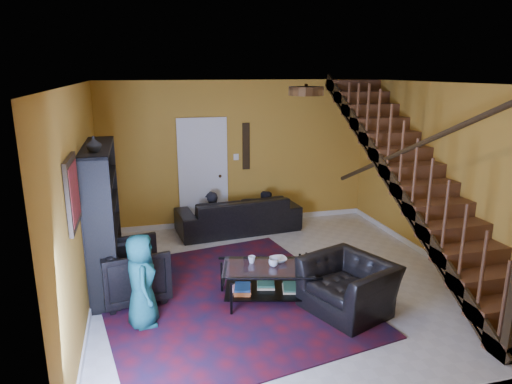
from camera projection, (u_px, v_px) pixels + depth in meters
floor at (281, 282)px, 6.62m from camera, size 5.50×5.50×0.00m
room at (179, 253)px, 7.52m from camera, size 5.50×5.50×5.50m
staircase at (418, 179)px, 6.78m from camera, size 0.95×5.02×3.18m
bookshelf at (104, 219)px, 6.33m from camera, size 0.35×1.80×2.00m
door at (203, 175)px, 8.72m from camera, size 0.82×0.05×2.05m
framed_picture at (72, 193)px, 4.69m from camera, size 0.04×0.74×0.74m
wall_hanging at (246, 146)px, 8.80m from camera, size 0.14×0.03×0.90m
ceiling_fixture at (306, 91)px, 5.16m from camera, size 0.40×0.40×0.10m
rug at (224, 298)px, 6.13m from camera, size 3.68×4.03×0.02m
sofa at (238, 214)px, 8.65m from camera, size 2.37×1.11×0.67m
armchair_left at (133, 271)px, 6.04m from camera, size 1.00×0.98×0.78m
armchair_right at (348, 286)px, 5.74m from camera, size 1.23×1.30×0.67m
person_adult_a at (212, 223)px, 8.61m from camera, size 0.46×0.30×1.25m
person_adult_b at (264, 220)px, 8.88m from camera, size 0.62×0.51×1.18m
person_child at (141, 281)px, 5.35m from camera, size 0.40×0.59×1.15m
coffee_table at (268, 280)px, 6.08m from camera, size 1.33×0.98×0.45m
cup_a at (273, 263)px, 6.04m from camera, size 0.16×0.16×0.10m
cup_b at (252, 260)px, 6.14m from camera, size 0.12×0.12×0.09m
bowl at (278, 260)px, 6.18m from camera, size 0.23×0.23×0.06m
vase at (94, 144)px, 5.57m from camera, size 0.18×0.18×0.19m
popcorn_bucket at (237, 292)px, 6.07m from camera, size 0.15×0.15×0.17m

